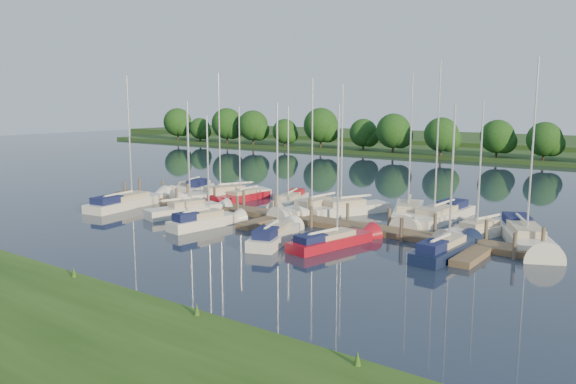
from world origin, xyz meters
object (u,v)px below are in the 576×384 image
Objects in this scene: sailboat_n_5 at (314,210)px; sailboat_s_2 at (205,223)px; sailboat_n_0 at (190,187)px; dock at (277,218)px; motorboat at (197,189)px.

sailboat_s_2 is (-3.66, -9.11, 0.06)m from sailboat_n_5.
sailboat_n_5 is at bearing 76.32° from sailboat_s_2.
sailboat_n_5 is at bearing 152.34° from sailboat_n_0.
sailboat_n_5 reaches higher than dock.
sailboat_n_5 is at bearing 77.96° from dock.
sailboat_s_2 is (-2.82, -5.18, 0.14)m from dock.
sailboat_n_5 is at bearing 153.25° from motorboat.
dock is 3.48× the size of sailboat_n_5.
sailboat_s_2 is (12.51, -11.51, 0.02)m from motorboat.
dock is 4.62× the size of sailboat_s_2.
sailboat_n_0 is at bearing -3.98° from sailboat_n_5.
dock is at bearing 139.68° from sailboat_n_0.
dock is 18.32m from sailboat_n_0.
sailboat_n_0 is at bearing 147.60° from sailboat_s_2.
sailboat_n_5 is (17.79, -3.00, 0.02)m from sailboat_n_0.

